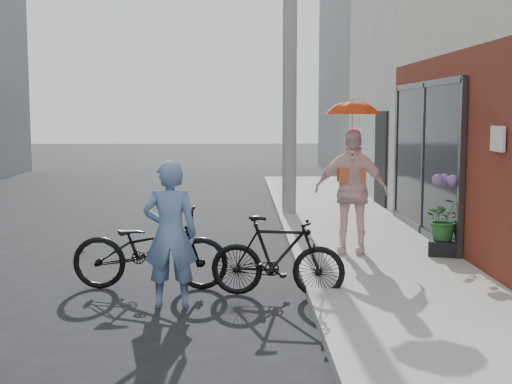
{
  "coord_description": "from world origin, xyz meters",
  "views": [
    {
      "loc": [
        0.13,
        -8.14,
        2.14
      ],
      "look_at": [
        0.33,
        1.05,
        1.1
      ],
      "focal_mm": 50.0,
      "sensor_mm": 36.0,
      "label": 1
    }
  ],
  "objects_px": {
    "utility_pole": "(290,42)",
    "officer": "(170,234)",
    "bike_right": "(277,257)",
    "planter": "(444,248)",
    "bike_left": "(150,249)",
    "kimono_woman": "(351,191)"
  },
  "relations": [
    {
      "from": "officer",
      "to": "planter",
      "type": "distance_m",
      "value": 4.28
    },
    {
      "from": "officer",
      "to": "bike_right",
      "type": "xyz_separation_m",
      "value": [
        1.19,
        0.41,
        -0.34
      ]
    },
    {
      "from": "kimono_woman",
      "to": "planter",
      "type": "relative_size",
      "value": 4.44
    },
    {
      "from": "officer",
      "to": "planter",
      "type": "height_order",
      "value": "officer"
    },
    {
      "from": "bike_left",
      "to": "kimono_woman",
      "type": "bearing_deg",
      "value": -56.56
    },
    {
      "from": "utility_pole",
      "to": "kimono_woman",
      "type": "relative_size",
      "value": 3.93
    },
    {
      "from": "officer",
      "to": "bike_left",
      "type": "xyz_separation_m",
      "value": [
        -0.32,
        0.81,
        -0.32
      ]
    },
    {
      "from": "bike_left",
      "to": "kimono_woman",
      "type": "distance_m",
      "value": 3.15
    },
    {
      "from": "utility_pole",
      "to": "officer",
      "type": "xyz_separation_m",
      "value": [
        -1.74,
        -6.46,
        -2.69
      ]
    },
    {
      "from": "bike_right",
      "to": "kimono_woman",
      "type": "xyz_separation_m",
      "value": [
        1.15,
        1.98,
        0.54
      ]
    },
    {
      "from": "utility_pole",
      "to": "planter",
      "type": "relative_size",
      "value": 17.45
    },
    {
      "from": "bike_left",
      "to": "kimono_woman",
      "type": "relative_size",
      "value": 1.06
    },
    {
      "from": "kimono_woman",
      "to": "officer",
      "type": "bearing_deg",
      "value": -121.33
    },
    {
      "from": "officer",
      "to": "bike_left",
      "type": "distance_m",
      "value": 0.93
    },
    {
      "from": "officer",
      "to": "kimono_woman",
      "type": "distance_m",
      "value": 3.36
    },
    {
      "from": "planter",
      "to": "bike_left",
      "type": "bearing_deg",
      "value": -161.07
    },
    {
      "from": "utility_pole",
      "to": "bike_right",
      "type": "distance_m",
      "value": 6.78
    },
    {
      "from": "planter",
      "to": "bike_right",
      "type": "bearing_deg",
      "value": -144.36
    },
    {
      "from": "officer",
      "to": "bike_left",
      "type": "relative_size",
      "value": 0.86
    },
    {
      "from": "utility_pole",
      "to": "kimono_woman",
      "type": "bearing_deg",
      "value": -81.49
    },
    {
      "from": "utility_pole",
      "to": "bike_left",
      "type": "height_order",
      "value": "utility_pole"
    },
    {
      "from": "officer",
      "to": "bike_left",
      "type": "height_order",
      "value": "officer"
    }
  ]
}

